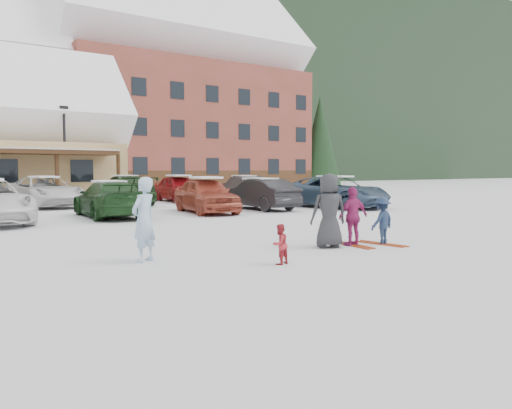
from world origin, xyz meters
TOP-DOWN VIEW (x-y plane):
  - ground at (0.00, 0.00)m, footprint 160.00×160.00m
  - alpine_hotel at (14.27, 38.00)m, footprint 31.48×14.01m
  - lamp_post at (1.08, 23.38)m, footprint 0.50×0.25m
  - conifer_1 at (30.00, 32.00)m, footprint 4.84×4.84m
  - conifer_3 at (6.00, 44.00)m, footprint 3.96×3.96m
  - conifer_4 at (34.00, 46.00)m, footprint 5.06×5.06m
  - adult_skier at (-2.97, 0.26)m, footprint 0.75×0.68m
  - toddler_red at (-0.86, -1.53)m, footprint 0.46×0.39m
  - child_navy at (2.86, -0.85)m, footprint 0.82×0.54m
  - skis_child_navy at (2.86, -0.85)m, footprint 0.38×1.41m
  - child_magenta at (2.11, -0.59)m, footprint 0.88×0.43m
  - skis_child_magenta at (2.11, -0.59)m, footprint 0.32×1.41m
  - bystander_dark at (1.41, -0.49)m, footprint 1.02×0.85m
  - parked_car_3 at (-0.47, 10.13)m, footprint 2.27×5.01m
  - parked_car_4 at (3.68, 9.79)m, footprint 2.48×4.76m
  - parked_car_5 at (6.66, 9.94)m, footprint 1.62×4.47m
  - parked_car_6 at (10.39, 8.80)m, footprint 3.40×5.93m
  - parked_car_10 at (-1.44, 17.23)m, footprint 3.32×5.84m
  - parked_car_11 at (2.51, 16.67)m, footprint 2.50×5.50m
  - parked_car_12 at (6.07, 17.49)m, footprint 2.12×4.66m
  - parked_car_13 at (10.16, 16.74)m, footprint 2.17×4.72m

SIDE VIEW (x-z plane):
  - ground at x=0.00m, z-range 0.00..0.00m
  - skis_child_navy at x=2.86m, z-range 0.00..0.03m
  - skis_child_magenta at x=2.11m, z-range 0.00..0.03m
  - toddler_red at x=-0.86m, z-range 0.00..0.81m
  - child_navy at x=2.86m, z-range 0.00..1.20m
  - parked_car_3 at x=-0.47m, z-range 0.00..1.42m
  - child_magenta at x=2.11m, z-range 0.00..1.46m
  - parked_car_5 at x=6.66m, z-range 0.00..1.46m
  - parked_car_13 at x=10.16m, z-range 0.00..1.50m
  - parked_car_10 at x=-1.44m, z-range 0.00..1.54m
  - parked_car_4 at x=3.68m, z-range 0.00..1.55m
  - parked_car_12 at x=6.07m, z-range 0.00..1.55m
  - parked_car_6 at x=10.39m, z-range 0.00..1.56m
  - parked_car_11 at x=2.51m, z-range 0.00..1.56m
  - adult_skier at x=-2.97m, z-range 0.00..1.73m
  - bystander_dark at x=1.41m, z-range 0.00..1.79m
  - lamp_post at x=1.08m, z-range 0.40..6.25m
  - conifer_3 at x=6.00m, z-range 0.53..9.71m
  - conifer_1 at x=30.00m, z-range 0.65..11.87m
  - conifer_4 at x=34.00m, z-range 0.68..12.41m
  - alpine_hotel at x=14.27m, z-range -2.11..19.37m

